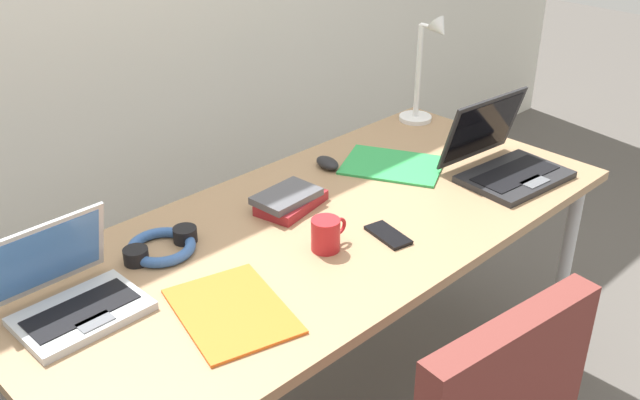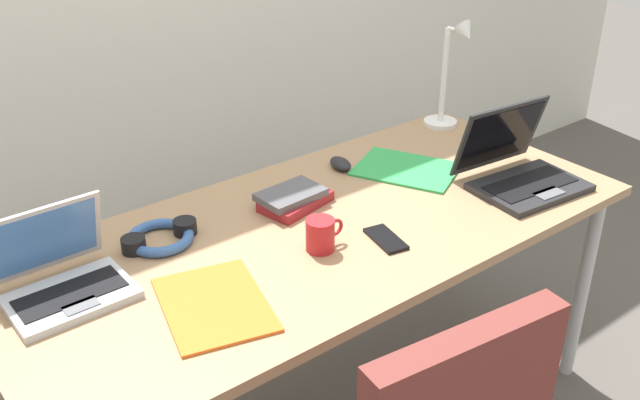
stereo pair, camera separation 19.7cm
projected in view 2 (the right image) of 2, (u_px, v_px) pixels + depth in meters
The scene contains 11 objects.
desk at pixel (320, 243), 2.04m from camera, with size 1.80×0.80×0.74m.
desk_lamp at pixel (452, 75), 2.55m from camera, with size 0.12×0.18×0.40m.
laptop_back_right at pixel (520, 171), 2.21m from camera, with size 0.35×0.32×0.24m.
laptop_near_mouse at pixel (63, 278), 1.71m from camera, with size 0.28×0.25×0.21m.
computer_mouse at pixel (341, 164), 2.33m from camera, with size 0.06×0.10×0.03m, color black.
cell_phone at pixel (386, 239), 1.94m from camera, with size 0.06×0.14×0.01m, color black.
headphones at pixel (160, 237), 1.93m from camera, with size 0.21×0.18×0.04m.
book_stack at pixel (294, 199), 2.10m from camera, with size 0.23×0.16×0.05m.
paper_folder_front_right at pixel (214, 304), 1.68m from camera, with size 0.23×0.31×0.01m, color orange.
paper_folder_center at pixel (406, 169), 2.32m from camera, with size 0.23×0.31×0.01m, color green.
coffee_mug at pixel (321, 234), 1.88m from camera, with size 0.11×0.08×0.09m.
Camera 2 is at (-1.07, -1.37, 1.75)m, focal length 40.90 mm.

